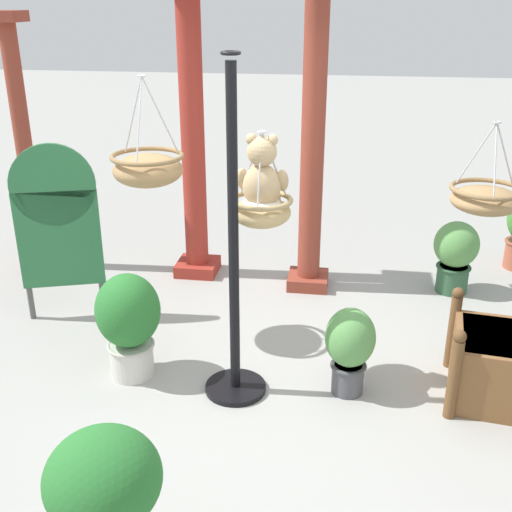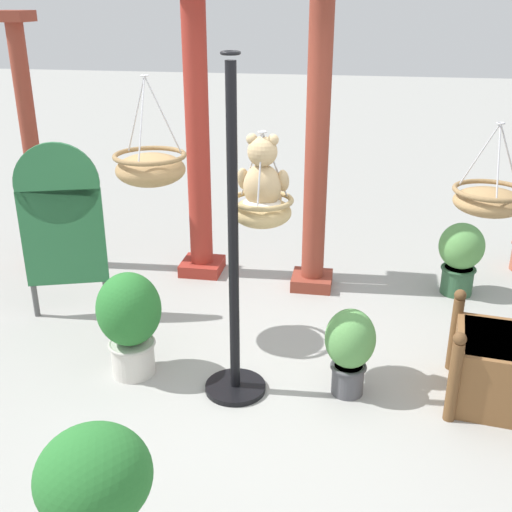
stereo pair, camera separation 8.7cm
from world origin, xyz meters
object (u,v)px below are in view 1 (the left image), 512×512
(hanging_basket_with_teddy, at_px, (261,210))
(hanging_basket_right_low, at_px, (486,198))
(potted_plant_tall_leafy, at_px, (129,320))
(display_sign_board, at_px, (57,219))
(teddy_bear, at_px, (262,177))
(hanging_basket_left_high, at_px, (148,168))
(potted_plant_flowering_red, at_px, (455,253))
(display_pole_central, at_px, (234,301))
(wooden_planter_box, at_px, (511,366))
(greenhouse_pillar_right, at_px, (25,152))
(greenhouse_pillar_far_back, at_px, (193,140))
(potted_plant_trailing_ivy, at_px, (350,346))
(greenhouse_pillar_left, at_px, (313,143))

(hanging_basket_with_teddy, distance_m, hanging_basket_right_low, 1.69)
(potted_plant_tall_leafy, bearing_deg, display_sign_board, 136.81)
(teddy_bear, distance_m, hanging_basket_left_high, 1.03)
(teddy_bear, bearing_deg, potted_plant_flowering_red, 45.69)
(display_pole_central, relative_size, wooden_planter_box, 2.49)
(greenhouse_pillar_right, bearing_deg, potted_plant_tall_leafy, -48.37)
(wooden_planter_box, bearing_deg, greenhouse_pillar_right, 157.98)
(teddy_bear, distance_m, wooden_planter_box, 2.17)
(greenhouse_pillar_right, height_order, wooden_planter_box, greenhouse_pillar_right)
(hanging_basket_left_high, distance_m, greenhouse_pillar_far_back, 1.32)
(wooden_planter_box, bearing_deg, hanging_basket_with_teddy, 177.94)
(potted_plant_trailing_ivy, bearing_deg, wooden_planter_box, 4.18)
(teddy_bear, height_order, wooden_planter_box, teddy_bear)
(greenhouse_pillar_right, xyz_separation_m, potted_plant_trailing_ivy, (3.27, -1.86, -0.84))
(hanging_basket_right_low, bearing_deg, potted_plant_trailing_ivy, -141.45)
(wooden_planter_box, height_order, potted_plant_flowering_red, potted_plant_flowering_red)
(teddy_bear, xyz_separation_m, potted_plant_trailing_ivy, (0.65, -0.17, -1.15))
(hanging_basket_with_teddy, height_order, greenhouse_pillar_far_back, greenhouse_pillar_far_back)
(hanging_basket_with_teddy, height_order, potted_plant_tall_leafy, hanging_basket_with_teddy)
(display_pole_central, distance_m, greenhouse_pillar_right, 3.19)
(teddy_bear, distance_m, greenhouse_pillar_left, 1.60)
(greenhouse_pillar_far_back, bearing_deg, greenhouse_pillar_right, -178.20)
(potted_plant_flowering_red, distance_m, display_sign_board, 3.64)
(teddy_bear, bearing_deg, potted_plant_tall_leafy, -168.98)
(potted_plant_trailing_ivy, height_order, display_sign_board, display_sign_board)
(greenhouse_pillar_left, height_order, wooden_planter_box, greenhouse_pillar_left)
(greenhouse_pillar_right, bearing_deg, greenhouse_pillar_far_back, 1.80)
(teddy_bear, xyz_separation_m, hanging_basket_right_low, (1.58, 0.58, -0.25))
(greenhouse_pillar_far_back, xyz_separation_m, potted_plant_flowering_red, (2.54, -0.08, -0.98))
(display_pole_central, distance_m, potted_plant_flowering_red, 2.65)
(greenhouse_pillar_left, bearing_deg, hanging_basket_right_low, -36.75)
(teddy_bear, bearing_deg, hanging_basket_with_teddy, -90.00)
(hanging_basket_right_low, bearing_deg, potted_plant_flowering_red, 87.95)
(hanging_basket_with_teddy, xyz_separation_m, hanging_basket_left_high, (-0.93, 0.45, 0.14))
(greenhouse_pillar_far_back, relative_size, potted_plant_tall_leafy, 3.48)
(display_pole_central, distance_m, wooden_planter_box, 1.98)
(teddy_bear, height_order, greenhouse_pillar_right, greenhouse_pillar_right)
(wooden_planter_box, distance_m, display_sign_board, 3.73)
(hanging_basket_right_low, height_order, potted_plant_trailing_ivy, hanging_basket_right_low)
(teddy_bear, distance_m, greenhouse_pillar_right, 3.13)
(potted_plant_trailing_ivy, bearing_deg, hanging_basket_left_high, 159.53)
(greenhouse_pillar_far_back, relative_size, wooden_planter_box, 3.02)
(hanging_basket_with_teddy, relative_size, teddy_bear, 1.27)
(hanging_basket_left_high, distance_m, greenhouse_pillar_right, 2.12)
(hanging_basket_right_low, height_order, greenhouse_pillar_left, greenhouse_pillar_left)
(teddy_bear, xyz_separation_m, potted_plant_flowering_red, (1.62, 1.66, -1.13))
(potted_plant_tall_leafy, height_order, potted_plant_trailing_ivy, potted_plant_tall_leafy)
(hanging_basket_right_low, relative_size, wooden_planter_box, 0.72)
(display_pole_central, bearing_deg, potted_plant_flowering_red, 47.53)
(display_pole_central, height_order, teddy_bear, display_pole_central)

